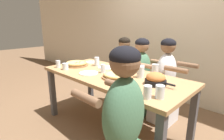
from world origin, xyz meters
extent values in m
plane|color=brown|center=(0.00, 0.00, 0.00)|extent=(18.00, 18.00, 0.00)
cube|color=beige|center=(0.00, 1.48, 1.60)|extent=(10.00, 0.06, 3.20)
cube|color=tan|center=(0.00, 0.00, 0.74)|extent=(1.89, 0.84, 0.04)
cube|color=#4C4C51|center=(-0.89, -0.36, 0.36)|extent=(0.07, 0.07, 0.72)
cube|color=#4C4C51|center=(-0.89, 0.36, 0.36)|extent=(0.07, 0.07, 0.72)
cube|color=#4C4C51|center=(0.89, 0.36, 0.36)|extent=(0.07, 0.07, 0.72)
cylinder|color=#996B42|center=(0.15, -0.07, 0.77)|extent=(0.36, 0.36, 0.02)
torus|color=tan|center=(0.15, -0.07, 0.80)|extent=(0.32, 0.32, 0.03)
cylinder|color=#E5C675|center=(0.15, -0.07, 0.79)|extent=(0.27, 0.27, 0.03)
cylinder|color=#4C7A3D|center=(0.21, -0.02, 0.81)|extent=(0.02, 0.02, 0.01)
cylinder|color=#4C7A3D|center=(0.19, -0.07, 0.81)|extent=(0.02, 0.02, 0.01)
cylinder|color=#4C7A3D|center=(0.12, -0.06, 0.81)|extent=(0.02, 0.02, 0.01)
cylinder|color=#4C7A3D|center=(0.18, -0.12, 0.81)|extent=(0.02, 0.02, 0.01)
cylinder|color=#4C7A3D|center=(0.13, 0.02, 0.81)|extent=(0.02, 0.02, 0.01)
cylinder|color=#996B42|center=(-0.68, -0.06, 0.77)|extent=(0.34, 0.34, 0.02)
torus|color=tan|center=(-0.68, -0.06, 0.80)|extent=(0.31, 0.31, 0.04)
cylinder|color=#E5C675|center=(-0.68, -0.06, 0.79)|extent=(0.26, 0.26, 0.03)
cylinder|color=#4C7A3D|center=(-0.64, -0.10, 0.81)|extent=(0.02, 0.02, 0.01)
cylinder|color=#4C7A3D|center=(-0.65, -0.06, 0.81)|extent=(0.02, 0.02, 0.01)
cylinder|color=#4C7A3D|center=(-0.61, -0.05, 0.81)|extent=(0.02, 0.02, 0.01)
cylinder|color=#4C7A3D|center=(-0.66, 0.00, 0.81)|extent=(0.02, 0.02, 0.01)
cylinder|color=black|center=(0.59, 0.03, 0.79)|extent=(0.22, 0.22, 0.05)
cylinder|color=black|center=(0.74, 0.03, 0.80)|extent=(0.10, 0.02, 0.02)
ellipsoid|color=#C17038|center=(0.59, 0.03, 0.83)|extent=(0.19, 0.19, 0.11)
cylinder|color=white|center=(-0.28, 0.16, 0.77)|extent=(0.22, 0.22, 0.01)
cube|color=#B7B7BC|center=(-0.28, 0.16, 0.77)|extent=(0.02, 0.16, 0.01)
cylinder|color=white|center=(-0.68, 0.23, 0.77)|extent=(0.18, 0.18, 0.01)
cube|color=#B7B7BC|center=(-0.68, 0.23, 0.77)|extent=(0.08, 0.12, 0.01)
cylinder|color=white|center=(-0.22, -0.19, 0.77)|extent=(0.24, 0.24, 0.01)
cube|color=#B7B7BC|center=(-0.22, -0.19, 0.77)|extent=(0.12, 0.13, 0.01)
cylinder|color=silver|center=(-0.61, -0.28, 0.80)|extent=(0.08, 0.08, 0.09)
cylinder|color=#1EA8DB|center=(-0.61, -0.28, 0.79)|extent=(0.07, 0.07, 0.06)
cylinder|color=black|center=(-0.59, -0.28, 0.81)|extent=(0.00, 0.01, 0.11)
cylinder|color=silver|center=(0.79, -0.24, 0.82)|extent=(0.08, 0.08, 0.11)
cylinder|color=silver|center=(0.79, -0.24, 0.79)|extent=(0.07, 0.07, 0.06)
cylinder|color=silver|center=(0.33, 0.12, 0.82)|extent=(0.08, 0.08, 0.13)
cylinder|color=silver|center=(0.33, 0.12, 0.79)|extent=(0.07, 0.07, 0.06)
cylinder|color=silver|center=(-0.07, 0.12, 0.81)|extent=(0.07, 0.07, 0.10)
cylinder|color=silver|center=(0.41, 0.32, 0.83)|extent=(0.08, 0.08, 0.13)
cylinder|color=silver|center=(-0.46, 0.15, 0.82)|extent=(0.07, 0.07, 0.13)
cylinder|color=silver|center=(0.24, 0.28, 0.81)|extent=(0.07, 0.07, 0.10)
cylinder|color=black|center=(0.24, 0.28, 0.79)|extent=(0.07, 0.07, 0.07)
cylinder|color=silver|center=(-0.77, -0.30, 0.81)|extent=(0.06, 0.06, 0.10)
cylinder|color=silver|center=(0.72, -0.32, 0.82)|extent=(0.07, 0.07, 0.11)
cylinder|color=silver|center=(0.72, -0.32, 0.80)|extent=(0.06, 0.06, 0.09)
cylinder|color=silver|center=(-0.12, -0.04, 0.81)|extent=(0.06, 0.06, 0.11)
cylinder|color=silver|center=(-0.12, -0.04, 0.79)|extent=(0.05, 0.05, 0.06)
cube|color=silver|center=(0.39, 0.64, 0.23)|extent=(0.32, 0.34, 0.47)
ellipsoid|color=silver|center=(0.39, 0.64, 0.73)|extent=(0.24, 0.36, 0.52)
sphere|color=brown|center=(0.39, 0.64, 1.08)|extent=(0.19, 0.19, 0.19)
ellipsoid|color=black|center=(0.39, 0.64, 1.11)|extent=(0.19, 0.19, 0.13)
cylinder|color=brown|center=(0.60, 0.81, 0.84)|extent=(0.28, 0.06, 0.06)
cylinder|color=brown|center=(0.60, 0.47, 0.84)|extent=(0.28, 0.06, 0.06)
ellipsoid|color=#477556|center=(0.74, -0.64, 0.75)|extent=(0.24, 0.36, 0.56)
sphere|color=brown|center=(0.74, -0.64, 1.12)|extent=(0.20, 0.20, 0.20)
ellipsoid|color=black|center=(0.74, -0.64, 1.16)|extent=(0.21, 0.21, 0.14)
cylinder|color=brown|center=(0.53, -0.81, 0.87)|extent=(0.28, 0.06, 0.06)
cylinder|color=brown|center=(0.53, -0.47, 0.87)|extent=(0.28, 0.06, 0.06)
cube|color=#477556|center=(-0.01, 0.64, 0.23)|extent=(0.32, 0.34, 0.47)
ellipsoid|color=#477556|center=(-0.01, 0.64, 0.71)|extent=(0.24, 0.36, 0.49)
sphere|color=#9E7051|center=(-0.01, 0.64, 1.05)|extent=(0.20, 0.20, 0.20)
ellipsoid|color=black|center=(-0.01, 0.64, 1.09)|extent=(0.21, 0.21, 0.14)
cylinder|color=#9E7051|center=(0.19, 0.81, 0.81)|extent=(0.28, 0.06, 0.06)
cylinder|color=#9E7051|center=(0.19, 0.47, 0.81)|extent=(0.28, 0.06, 0.06)
cube|color=gold|center=(-0.35, 0.64, 0.23)|extent=(0.32, 0.34, 0.47)
ellipsoid|color=gold|center=(-0.35, 0.64, 0.72)|extent=(0.24, 0.36, 0.50)
sphere|color=brown|center=(-0.35, 0.64, 1.06)|extent=(0.18, 0.18, 0.18)
ellipsoid|color=black|center=(-0.35, 0.64, 1.09)|extent=(0.19, 0.19, 0.13)
cylinder|color=brown|center=(-0.14, 0.81, 0.82)|extent=(0.28, 0.06, 0.06)
cylinder|color=brown|center=(-0.14, 0.47, 0.82)|extent=(0.28, 0.06, 0.06)
camera|label=1|loc=(1.44, -1.49, 1.37)|focal=28.00mm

